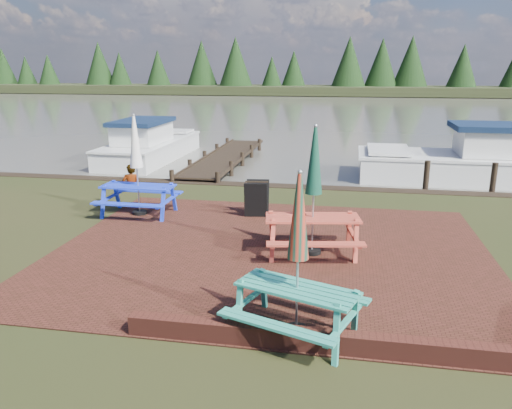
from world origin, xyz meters
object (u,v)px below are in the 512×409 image
at_px(picnic_table_red, 313,211).
at_px(jetty, 225,157).
at_px(person, 130,165).
at_px(boat_near, 483,163).
at_px(boat_jetty, 150,147).
at_px(chalkboard, 257,199).
at_px(picnic_table_teal, 297,280).
at_px(picnic_table_blue, 138,181).

bearing_deg(picnic_table_red, jetty, 103.34).
bearing_deg(person, boat_near, -178.63).
bearing_deg(boat_near, picnic_table_red, 148.98).
distance_m(picnic_table_red, person, 7.60).
xyz_separation_m(picnic_table_red, boat_jetty, (-7.84, 10.67, -0.53)).
distance_m(chalkboard, boat_near, 9.40).
xyz_separation_m(picnic_table_red, person, (-6.02, 4.64, -0.12)).
xyz_separation_m(boat_near, person, (-11.40, -4.08, 0.33)).
height_order(chalkboard, person, person).
bearing_deg(boat_jetty, chalkboard, -52.52).
bearing_deg(boat_jetty, picnic_table_red, -53.32).
xyz_separation_m(chalkboard, boat_jetty, (-6.24, 8.25, -0.09)).
distance_m(picnic_table_red, boat_near, 10.26).
relative_size(boat_near, person, 5.18).
height_order(picnic_table_teal, jetty, picnic_table_teal).
relative_size(jetty, boat_jetty, 1.32).
bearing_deg(jetty, boat_near, -8.80).
height_order(jetty, person, person).
distance_m(picnic_table_red, picnic_table_blue, 5.08).
bearing_deg(picnic_table_blue, boat_near, 34.13).
bearing_deg(jetty, picnic_table_blue, -92.10).
bearing_deg(picnic_table_blue, picnic_table_red, -23.25).
xyz_separation_m(jetty, boat_jetty, (-3.48, 0.44, 0.28)).
distance_m(jetty, boat_near, 9.86).
bearing_deg(jetty, chalkboard, -70.56).
height_order(picnic_table_red, boat_jetty, picnic_table_red).
bearing_deg(chalkboard, person, 145.79).
bearing_deg(picnic_table_blue, chalkboard, 7.28).
relative_size(picnic_table_teal, picnic_table_red, 0.91).
distance_m(picnic_table_blue, person, 2.93).
distance_m(chalkboard, boat_jetty, 10.35).
distance_m(chalkboard, person, 4.96).
bearing_deg(person, chalkboard, 134.95).
bearing_deg(boat_near, chalkboard, 132.78).
bearing_deg(picnic_table_teal, boat_near, 85.78).
distance_m(boat_near, person, 12.11).
relative_size(boat_jetty, person, 4.31).
xyz_separation_m(picnic_table_teal, picnic_table_red, (-0.01, 3.25, 0.09)).
bearing_deg(picnic_table_red, boat_jetty, 116.59).
bearing_deg(person, picnic_table_blue, 99.48).
relative_size(jetty, boat_near, 1.09).
xyz_separation_m(picnic_table_red, jetty, (-4.35, 10.22, -0.81)).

